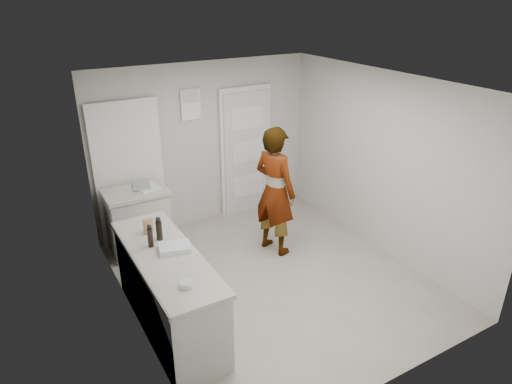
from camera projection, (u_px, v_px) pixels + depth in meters
ground at (272, 278)px, 5.91m from camera, size 4.00×4.00×0.00m
room_shell at (196, 161)px, 6.96m from camera, size 4.00×4.00×4.00m
main_counter at (169, 294)px, 4.92m from camera, size 0.64×1.96×0.93m
side_counter at (139, 223)px, 6.39m from camera, size 0.84×0.61×0.93m
person at (275, 191)px, 6.22m from camera, size 0.61×0.76×1.82m
cake_mix_box at (148, 226)px, 5.09m from camera, size 0.12×0.08×0.18m
spice_jar at (152, 228)px, 5.17m from camera, size 0.05×0.05×0.07m
oil_cruet_a at (159, 229)px, 4.94m from camera, size 0.07×0.07×0.27m
oil_cruet_b at (150, 236)px, 4.80m from camera, size 0.06×0.06×0.27m
baking_dish at (175, 248)px, 4.78m from camera, size 0.37×0.30×0.06m
egg_bowl at (186, 284)px, 4.20m from camera, size 0.13×0.13×0.05m
papers at (147, 187)px, 6.30m from camera, size 0.32×0.39×0.01m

